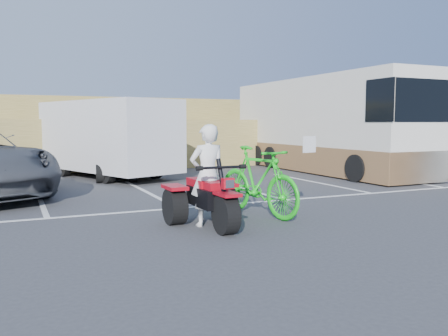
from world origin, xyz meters
name	(u,v)px	position (x,y,z in m)	size (l,w,h in m)	color
ground	(223,231)	(0.00, 0.00, 0.00)	(100.00, 100.00, 0.00)	#3B3B3E
parking_stripes	(190,195)	(0.87, 4.07, 0.00)	(28.00, 5.16, 0.01)	white
grass_embankment	(88,132)	(0.00, 15.48, 1.42)	(40.00, 8.50, 3.10)	olive
red_trike_atv	(211,227)	(-0.07, 0.37, 0.00)	(1.34, 1.79, 1.16)	#A60916
rider	(208,175)	(-0.08, 0.52, 0.92)	(0.67, 0.44, 1.84)	white
green_dirt_bike	(258,181)	(1.21, 1.00, 0.70)	(0.66, 2.32, 1.40)	#14BF19
cargo_trailer	(108,136)	(-0.28, 9.00, 1.40)	(4.11, 5.99, 2.60)	silver
rv_motorhome	(323,132)	(7.79, 7.89, 1.52)	(2.52, 9.74, 3.49)	silver
quad_atv_blue	(37,190)	(-2.69, 6.81, 0.00)	(1.12, 1.50, 0.98)	navy
quad_atv_green	(116,180)	(-0.22, 8.02, 0.00)	(1.25, 1.68, 1.09)	#195B14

